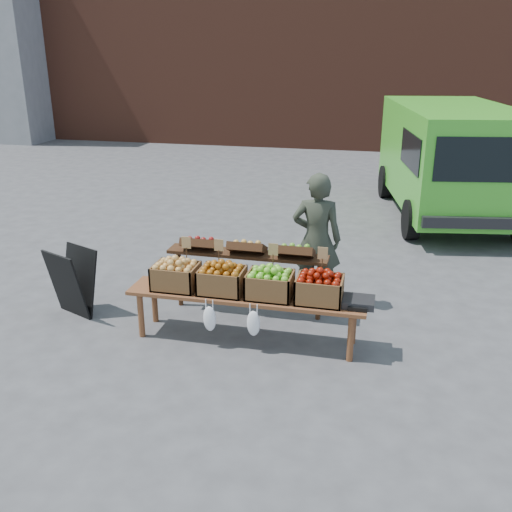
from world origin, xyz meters
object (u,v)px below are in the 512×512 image
(back_table, at_px, (247,274))
(weighing_scale, at_px, (359,302))
(vendor, at_px, (317,240))
(crate_golden_apples, at_px, (176,276))
(chalkboard_sign, at_px, (73,282))
(crate_red_apples, at_px, (270,285))
(delivery_van, at_px, (449,163))
(display_bench, at_px, (246,317))
(crate_russet_pears, at_px, (222,281))
(crate_green_apples, at_px, (319,290))

(back_table, bearing_deg, weighing_scale, -26.99)
(vendor, relative_size, crate_golden_apples, 3.47)
(vendor, height_order, chalkboard_sign, vendor)
(back_table, distance_m, crate_red_apples, 0.86)
(crate_golden_apples, height_order, crate_red_apples, same)
(weighing_scale, bearing_deg, delivery_van, 77.25)
(chalkboard_sign, relative_size, crate_golden_apples, 1.74)
(crate_red_apples, bearing_deg, delivery_van, 68.59)
(vendor, relative_size, display_bench, 0.64)
(back_table, xyz_separation_m, display_bench, (0.16, -0.72, -0.24))
(crate_russet_pears, xyz_separation_m, crate_red_apples, (0.55, 0.00, 0.00))
(crate_golden_apples, height_order, crate_russet_pears, same)
(crate_russet_pears, height_order, crate_red_apples, same)
(crate_green_apples, bearing_deg, weighing_scale, 0.00)
(weighing_scale, bearing_deg, crate_golden_apples, 180.00)
(crate_golden_apples, relative_size, crate_russet_pears, 1.00)
(crate_golden_apples, height_order, weighing_scale, crate_golden_apples)
(crate_red_apples, distance_m, crate_green_apples, 0.55)
(delivery_van, height_order, crate_green_apples, delivery_van)
(delivery_van, height_order, chalkboard_sign, delivery_van)
(crate_golden_apples, xyz_separation_m, crate_green_apples, (1.65, 0.00, 0.00))
(chalkboard_sign, xyz_separation_m, crate_red_apples, (2.54, -0.16, 0.28))
(vendor, xyz_separation_m, weighing_scale, (0.63, -1.22, -0.26))
(delivery_van, relative_size, display_bench, 1.78)
(crate_golden_apples, relative_size, crate_red_apples, 1.00)
(chalkboard_sign, distance_m, crate_red_apples, 2.56)
(delivery_van, distance_m, vendor, 5.06)
(display_bench, distance_m, crate_golden_apples, 0.93)
(crate_red_apples, bearing_deg, crate_green_apples, 0.00)
(back_table, xyz_separation_m, crate_golden_apples, (-0.66, -0.72, 0.19))
(crate_golden_apples, bearing_deg, crate_russet_pears, 0.00)
(delivery_van, relative_size, crate_golden_apples, 9.59)
(vendor, xyz_separation_m, crate_russet_pears, (-0.90, -1.22, -0.16))
(delivery_van, height_order, crate_golden_apples, delivery_van)
(delivery_van, bearing_deg, display_bench, -123.38)
(crate_russet_pears, bearing_deg, vendor, 53.65)
(crate_russet_pears, distance_m, crate_red_apples, 0.55)
(display_bench, bearing_deg, crate_russet_pears, 180.00)
(crate_russet_pears, bearing_deg, chalkboard_sign, 175.36)
(display_bench, bearing_deg, chalkboard_sign, 175.92)
(display_bench, xyz_separation_m, crate_russet_pears, (-0.28, 0.00, 0.42))
(crate_golden_apples, height_order, crate_green_apples, same)
(vendor, distance_m, crate_russet_pears, 1.53)
(chalkboard_sign, height_order, back_table, back_table)
(delivery_van, bearing_deg, crate_red_apples, -121.09)
(weighing_scale, bearing_deg, display_bench, 180.00)
(vendor, height_order, weighing_scale, vendor)
(chalkboard_sign, distance_m, crate_russet_pears, 2.01)
(display_bench, bearing_deg, crate_golden_apples, 180.00)
(display_bench, height_order, crate_red_apples, crate_red_apples)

